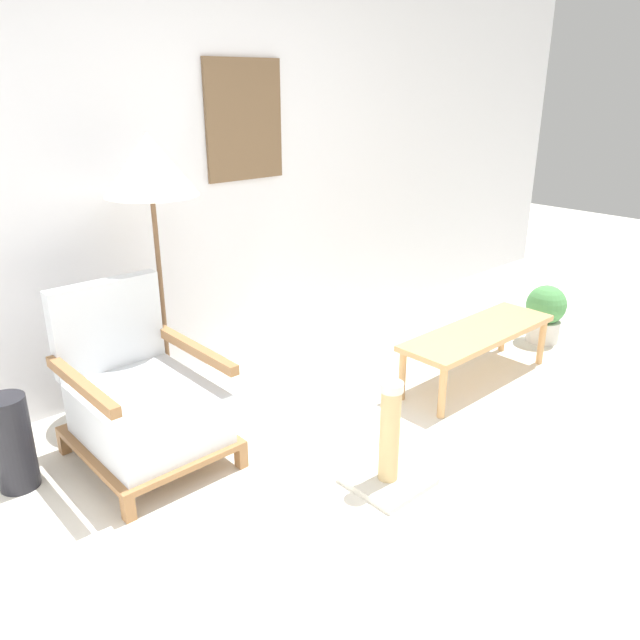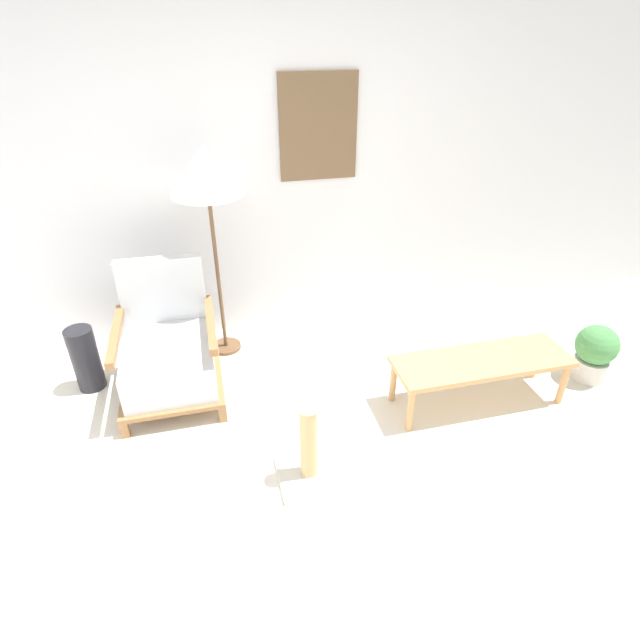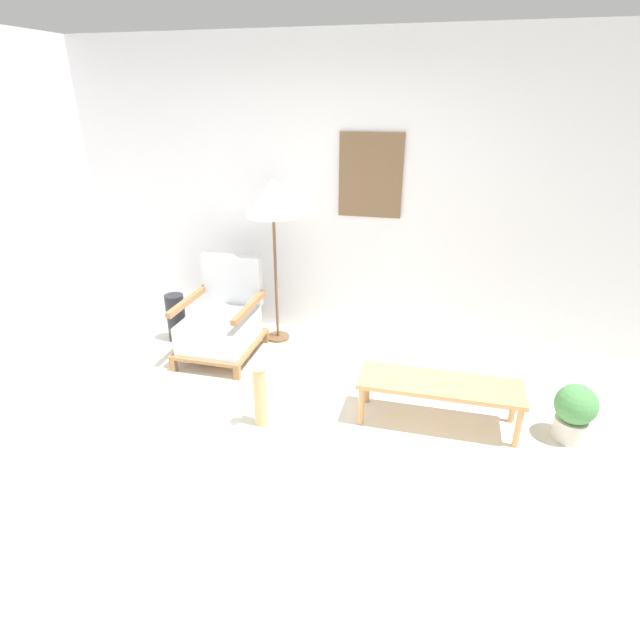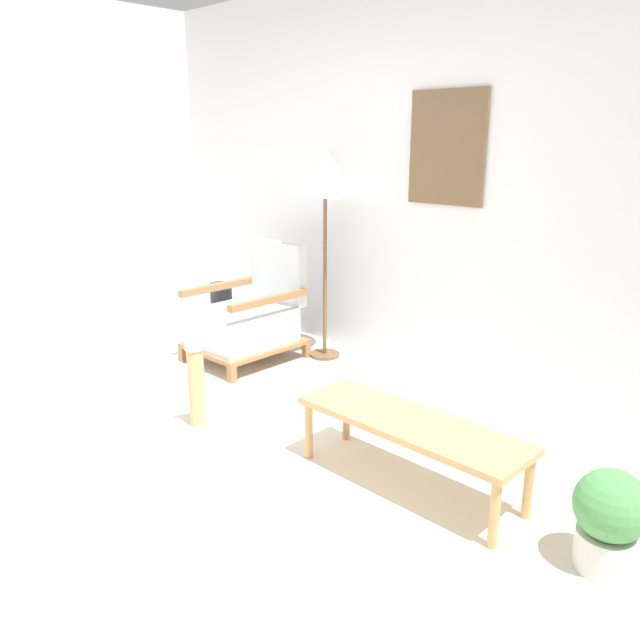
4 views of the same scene
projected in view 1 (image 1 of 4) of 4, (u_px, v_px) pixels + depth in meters
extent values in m
plane|color=silver|center=(475.00, 521.00, 2.69)|extent=(14.00, 14.00, 0.00)
cube|color=silver|center=(188.00, 158.00, 3.70)|extent=(8.00, 0.06, 2.70)
cube|color=brown|center=(244.00, 120.00, 3.85)|extent=(0.56, 0.02, 0.72)
cube|color=olive|center=(128.00, 509.00, 2.68)|extent=(0.05, 0.05, 0.11)
cube|color=olive|center=(241.00, 456.00, 3.05)|extent=(0.05, 0.05, 0.11)
cube|color=olive|center=(64.00, 442.00, 3.17)|extent=(0.05, 0.05, 0.11)
cube|color=olive|center=(168.00, 404.00, 3.54)|extent=(0.05, 0.05, 0.11)
cube|color=olive|center=(150.00, 437.00, 3.08)|extent=(0.64, 0.76, 0.03)
cube|color=silver|center=(149.00, 413.00, 3.02)|extent=(0.56, 0.66, 0.25)
cube|color=silver|center=(107.00, 325.00, 3.14)|extent=(0.56, 0.08, 0.46)
cube|color=olive|center=(81.00, 385.00, 2.76)|extent=(0.05, 0.70, 0.05)
cube|color=olive|center=(195.00, 349.00, 3.13)|extent=(0.05, 0.70, 0.05)
cylinder|color=brown|center=(172.00, 399.00, 3.69)|extent=(0.23, 0.23, 0.03)
cylinder|color=brown|center=(162.00, 303.00, 3.47)|extent=(0.03, 0.03, 1.19)
cone|color=silver|center=(149.00, 164.00, 3.20)|extent=(0.49, 0.49, 0.32)
cube|color=tan|center=(479.00, 332.00, 3.84)|extent=(1.15, 0.37, 0.04)
cylinder|color=tan|center=(442.00, 393.00, 3.47)|extent=(0.04, 0.04, 0.31)
cylinder|color=tan|center=(542.00, 342.00, 4.14)|extent=(0.04, 0.04, 0.31)
cylinder|color=tan|center=(402.00, 375.00, 3.67)|extent=(0.04, 0.04, 0.31)
cylinder|color=tan|center=(503.00, 330.00, 4.34)|extent=(0.04, 0.04, 0.31)
cylinder|color=black|center=(12.00, 443.00, 2.84)|extent=(0.18, 0.18, 0.46)
cylinder|color=beige|center=(543.00, 331.00, 4.53)|extent=(0.23, 0.23, 0.16)
sphere|color=#4C8E4C|center=(546.00, 305.00, 4.46)|extent=(0.28, 0.28, 0.28)
cube|color=beige|center=(387.00, 480.00, 2.94)|extent=(0.34, 0.34, 0.03)
cylinder|color=tan|center=(390.00, 435.00, 2.85)|extent=(0.09, 0.09, 0.46)
cylinder|color=beige|center=(392.00, 387.00, 2.76)|extent=(0.11, 0.11, 0.04)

